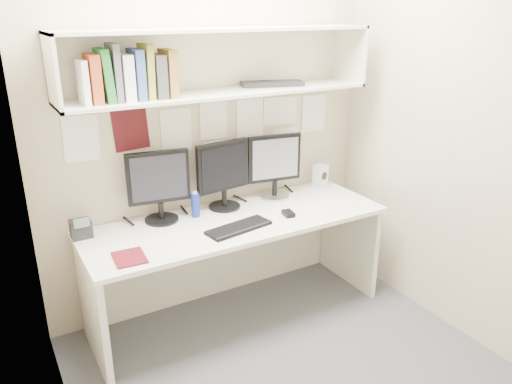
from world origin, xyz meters
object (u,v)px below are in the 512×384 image
monitor_left (159,183)px  desk_phone (81,229)px  maroon_notebook (129,258)px  keyboard (239,228)px  monitor_right (274,164)px  desk (237,267)px  monitor_center (223,172)px  speaker (320,176)px

monitor_left → desk_phone: (-0.50, -0.01, -0.20)m
maroon_notebook → monitor_left: bearing=55.5°
keyboard → monitor_right: bearing=28.1°
desk_phone → desk: bearing=-12.4°
desk → desk_phone: bearing=167.4°
keyboard → maroon_notebook: bearing=174.0°
monitor_center → speaker: 0.84m
maroon_notebook → desk_phone: desk_phone is taller
monitor_right → maroon_notebook: size_ratio=2.25×
monitor_left → maroon_notebook: (-0.33, -0.42, -0.25)m
monitor_left → maroon_notebook: 0.59m
speaker → keyboard: bearing=-174.8°
desk_phone → monitor_left: bearing=1.2°
desk → maroon_notebook: maroon_notebook is taller
keyboard → maroon_notebook: size_ratio=2.07×
monitor_center → keyboard: bearing=-110.1°
monitor_left → monitor_center: (0.46, -0.00, 0.00)m
keyboard → monitor_center: bearing=68.1°
keyboard → desk_phone: (-0.88, 0.37, 0.05)m
maroon_notebook → desk_phone: (-0.17, 0.41, 0.05)m
desk → desk_phone: desk_phone is taller
speaker → desk_phone: 1.78m
desk → monitor_center: size_ratio=4.29×
desk → monitor_left: bearing=153.3°
desk → speaker: speaker is taller
speaker → desk_phone: bearing=163.0°
desk → keyboard: 0.41m
monitor_right → keyboard: (-0.49, -0.38, -0.24)m
monitor_center → monitor_right: bearing=-7.5°
keyboard → speaker: 0.98m
monitor_right → maroon_notebook: monitor_right is taller
monitor_right → desk_phone: 1.38m
monitor_center → maroon_notebook: size_ratio=2.27×
monitor_right → keyboard: 0.67m
monitor_left → keyboard: size_ratio=1.10×
desk → monitor_right: monitor_right is taller
keyboard → speaker: (0.90, 0.37, 0.08)m
monitor_center → speaker: monitor_center is taller
monitor_right → speaker: size_ratio=2.62×
monitor_left → monitor_center: 0.46m
desk → keyboard: bearing=-111.8°
keyboard → maroon_notebook: keyboard is taller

